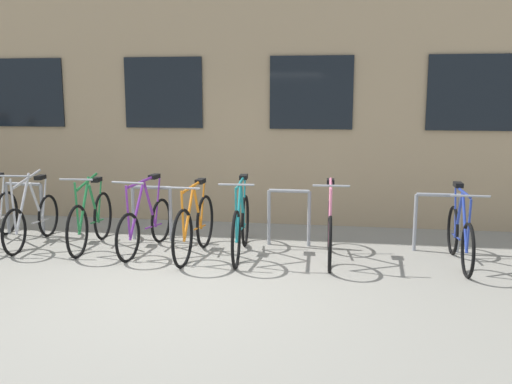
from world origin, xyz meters
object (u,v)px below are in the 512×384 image
(bicycle_green, at_px, (91,220))
(bicycle_orange, at_px, (194,226))
(bicycle_teal, at_px, (241,226))
(bicycle_pink, at_px, (330,230))
(bicycle_blue, at_px, (460,235))
(bicycle_purple, at_px, (145,224))
(bicycle_silver, at_px, (32,219))

(bicycle_green, bearing_deg, bicycle_orange, -7.08)
(bicycle_green, distance_m, bicycle_teal, 2.13)
(bicycle_pink, relative_size, bicycle_blue, 1.03)
(bicycle_green, xyz_separation_m, bicycle_orange, (1.53, -0.19, 0.01))
(bicycle_blue, xyz_separation_m, bicycle_purple, (-4.10, -0.00, -0.00))
(bicycle_pink, distance_m, bicycle_orange, 1.77)
(bicycle_blue, bearing_deg, bicycle_orange, -177.47)
(bicycle_green, relative_size, bicycle_purple, 1.01)
(bicycle_green, bearing_deg, bicycle_blue, -0.48)
(bicycle_green, height_order, bicycle_blue, bicycle_green)
(bicycle_pink, distance_m, bicycle_purple, 2.49)
(bicycle_green, height_order, bicycle_purple, bicycle_green)
(bicycle_silver, xyz_separation_m, bicycle_green, (0.89, -0.01, 0.02))
(bicycle_blue, relative_size, bicycle_teal, 0.93)
(bicycle_blue, bearing_deg, bicycle_purple, -179.93)
(bicycle_green, xyz_separation_m, bicycle_blue, (4.91, -0.04, -0.01))
(bicycle_silver, relative_size, bicycle_pink, 0.98)
(bicycle_pink, bearing_deg, bicycle_silver, 178.93)
(bicycle_pink, bearing_deg, bicycle_green, 178.82)
(bicycle_pink, xyz_separation_m, bicycle_purple, (-2.49, 0.02, -0.02))
(bicycle_pink, xyz_separation_m, bicycle_green, (-3.30, 0.07, -0.00))
(bicycle_pink, xyz_separation_m, bicycle_teal, (-1.16, 0.00, 0.01))
(bicycle_teal, bearing_deg, bicycle_pink, -0.02)
(bicycle_pink, height_order, bicycle_green, bicycle_pink)
(bicycle_silver, height_order, bicycle_green, bicycle_silver)
(bicycle_silver, relative_size, bicycle_blue, 1.01)
(bicycle_silver, height_order, bicycle_pink, bicycle_silver)
(bicycle_pink, xyz_separation_m, bicycle_orange, (-1.76, -0.12, 0.01))
(bicycle_blue, relative_size, bicycle_purple, 1.00)
(bicycle_blue, distance_m, bicycle_teal, 2.78)
(bicycle_blue, height_order, bicycle_orange, same)
(bicycle_silver, bearing_deg, bicycle_pink, -1.07)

